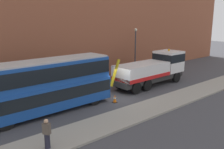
{
  "coord_description": "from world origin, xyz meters",
  "views": [
    {
      "loc": [
        -14.11,
        -16.3,
        7.12
      ],
      "look_at": [
        0.2,
        0.47,
        2.0
      ],
      "focal_mm": 39.43,
      "sensor_mm": 36.0,
      "label": 1
    }
  ],
  "objects": [
    {
      "name": "building_facade",
      "position": [
        0.0,
        7.39,
        8.07
      ],
      "size": [
        60.0,
        1.5,
        16.0
      ],
      "color": "#935138",
      "rests_on": "ground_plane"
    },
    {
      "name": "recovery_tow_truck",
      "position": [
        5.98,
        0.48,
        1.76
      ],
      "size": [
        10.16,
        2.78,
        3.67
      ],
      "rotation": [
        0.0,
        0.0,
        0.02
      ],
      "color": "#2D2D2D",
      "rests_on": "ground_plane"
    },
    {
      "name": "ground_plane",
      "position": [
        0.0,
        0.0,
        0.0
      ],
      "size": [
        120.0,
        120.0,
        0.0
      ],
      "primitive_type": "plane",
      "color": "#424247"
    },
    {
      "name": "street_lamp",
      "position": [
        8.09,
        5.2,
        3.47
      ],
      "size": [
        0.36,
        0.36,
        5.83
      ],
      "color": "#38383D",
      "rests_on": "ground_plane"
    },
    {
      "name": "pedestrian_onlooker",
      "position": [
        -8.88,
        -4.75,
        0.99
      ],
      "size": [
        0.43,
        0.48,
        1.71
      ],
      "rotation": [
        0.0,
        0.0,
        0.53
      ],
      "color": "#232333",
      "rests_on": "near_kerb"
    },
    {
      "name": "near_kerb",
      "position": [
        0.0,
        -4.2,
        0.07
      ],
      "size": [
        60.0,
        2.8,
        0.15
      ],
      "primitive_type": "cube",
      "color": "gray",
      "rests_on": "ground_plane"
    },
    {
      "name": "double_decker_bus",
      "position": [
        -6.5,
        0.47,
        2.23
      ],
      "size": [
        11.08,
        2.73,
        4.06
      ],
      "rotation": [
        0.0,
        0.0,
        0.02
      ],
      "color": "#19479E",
      "rests_on": "ground_plane"
    },
    {
      "name": "traffic_cone_near_bus",
      "position": [
        -0.92,
        -1.22,
        0.34
      ],
      "size": [
        0.36,
        0.36,
        0.72
      ],
      "color": "orange",
      "rests_on": "ground_plane"
    }
  ]
}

